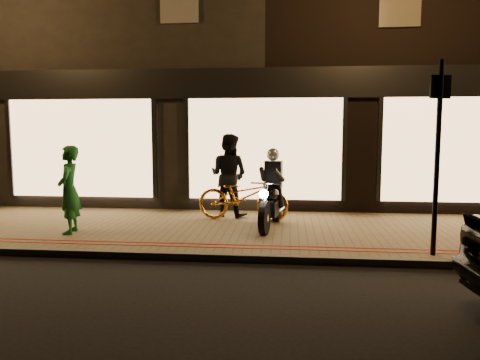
% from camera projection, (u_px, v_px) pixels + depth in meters
% --- Properties ---
extents(ground, '(90.00, 90.00, 0.00)m').
position_uv_depth(ground, '(250.00, 263.00, 7.30)').
color(ground, black).
rests_on(ground, ground).
extents(sidewalk, '(50.00, 4.00, 0.12)m').
position_uv_depth(sidewalk, '(259.00, 231.00, 9.28)').
color(sidewalk, '#746548').
rests_on(sidewalk, ground).
extents(kerb_stone, '(50.00, 0.14, 0.12)m').
position_uv_depth(kerb_stone, '(251.00, 258.00, 7.35)').
color(kerb_stone, '#59544C').
rests_on(kerb_stone, ground).
extents(red_kerb_lines, '(50.00, 0.26, 0.01)m').
position_uv_depth(red_kerb_lines, '(253.00, 247.00, 7.84)').
color(red_kerb_lines, '#9C220E').
rests_on(red_kerb_lines, sidewalk).
extents(building_row, '(48.00, 10.11, 8.50)m').
position_uv_depth(building_row, '(273.00, 64.00, 15.73)').
color(building_row, black).
rests_on(building_row, ground).
extents(motorcycle, '(0.65, 1.94, 1.59)m').
position_uv_depth(motorcycle, '(272.00, 197.00, 9.32)').
color(motorcycle, black).
rests_on(motorcycle, sidewalk).
extents(sign_post, '(0.34, 0.14, 3.00)m').
position_uv_depth(sign_post, '(438.00, 148.00, 7.15)').
color(sign_post, black).
rests_on(sign_post, sidewalk).
extents(bicycle_gold, '(2.08, 1.01, 1.05)m').
position_uv_depth(bicycle_gold, '(243.00, 196.00, 10.04)').
color(bicycle_gold, orange).
rests_on(bicycle_gold, sidewalk).
extents(person_green, '(0.50, 0.67, 1.66)m').
position_uv_depth(person_green, '(69.00, 190.00, 8.78)').
color(person_green, '#1C6B2A').
rests_on(person_green, sidewalk).
extents(person_dark, '(1.09, 0.98, 1.86)m').
position_uv_depth(person_dark, '(229.00, 175.00, 10.52)').
color(person_dark, black).
rests_on(person_dark, sidewalk).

